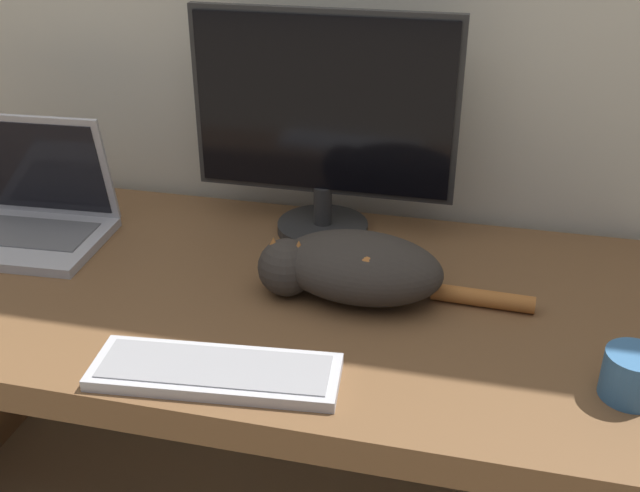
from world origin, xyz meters
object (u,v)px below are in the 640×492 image
at_px(laptop, 34,217).
at_px(external_keyboard, 215,372).
at_px(cat, 353,266).
at_px(monitor, 323,122).
at_px(coffee_mug, 632,375).

relative_size(laptop, external_keyboard, 0.79).
bearing_deg(cat, monitor, 116.85).
bearing_deg(monitor, coffee_mug, -37.37).
xyz_separation_m(monitor, coffee_mug, (0.59, -0.45, -0.21)).
distance_m(laptop, external_keyboard, 0.67).
relative_size(external_keyboard, coffee_mug, 4.48).
bearing_deg(coffee_mug, monitor, 142.63).
relative_size(monitor, coffee_mug, 6.12).
bearing_deg(external_keyboard, monitor, 79.45).
height_order(laptop, coffee_mug, laptop).
bearing_deg(monitor, external_keyboard, -94.78).
relative_size(laptop, coffee_mug, 3.55).
relative_size(monitor, cat, 1.09).
bearing_deg(external_keyboard, cat, 55.00).
relative_size(monitor, laptop, 1.72).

